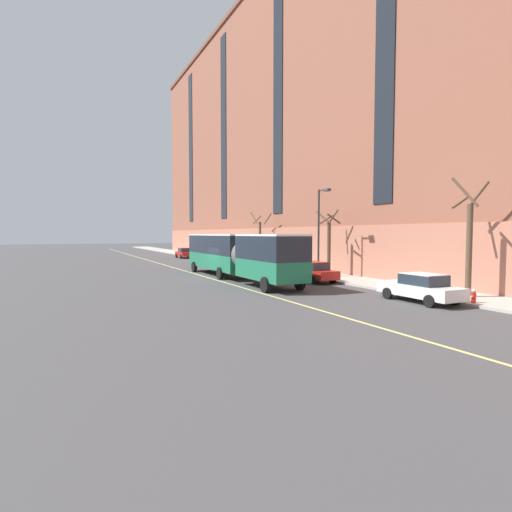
# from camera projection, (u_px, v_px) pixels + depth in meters

# --- Properties ---
(ground_plane) EXTENTS (260.00, 260.00, 0.00)m
(ground_plane) POSITION_uv_depth(u_px,v_px,m) (215.00, 277.00, 33.86)
(ground_plane) COLOR #424244
(sidewalk) EXTENTS (4.08, 160.00, 0.15)m
(sidewalk) POSITION_uv_depth(u_px,v_px,m) (286.00, 270.00, 40.45)
(sidewalk) COLOR #ADA89E
(sidewalk) RESTS_ON ground
(apartment_facade) EXTENTS (15.20, 110.00, 35.59)m
(apartment_facade) POSITION_uv_depth(u_px,v_px,m) (370.00, 95.00, 40.35)
(apartment_facade) COLOR #935642
(apartment_facade) RESTS_ON ground
(city_bus) EXTENTS (3.04, 18.44, 3.67)m
(city_bus) POSITION_uv_depth(u_px,v_px,m) (236.00, 253.00, 32.53)
(city_bus) COLOR #1E704C
(city_bus) RESTS_ON ground
(parked_car_white_0) EXTENTS (2.09, 4.82, 1.56)m
(parked_car_white_0) POSITION_uv_depth(u_px,v_px,m) (421.00, 288.00, 21.61)
(parked_car_white_0) COLOR silver
(parked_car_white_0) RESTS_ON ground
(parked_car_red_1) EXTENTS (2.08, 4.74, 1.56)m
(parked_car_red_1) POSITION_uv_depth(u_px,v_px,m) (312.00, 272.00, 30.81)
(parked_car_red_1) COLOR #B21E19
(parked_car_red_1) RESTS_ON ground
(parked_car_red_2) EXTENTS (2.08, 4.39, 1.56)m
(parked_car_red_2) POSITION_uv_depth(u_px,v_px,m) (185.00, 253.00, 61.07)
(parked_car_red_2) COLOR #B21E19
(parked_car_red_2) RESTS_ON ground
(parked_car_black_3) EXTENTS (2.07, 4.59, 1.56)m
(parked_car_black_3) POSITION_uv_depth(u_px,v_px,m) (245.00, 262.00, 41.30)
(parked_car_black_3) COLOR black
(parked_car_black_3) RESTS_ON ground
(street_tree_near_corner) EXTENTS (1.63, 1.62, 6.71)m
(street_tree_near_corner) POSITION_uv_depth(u_px,v_px,m) (469.00, 241.00, 22.43)
(street_tree_near_corner) COLOR brown
(street_tree_near_corner) RESTS_ON sidewalk
(street_tree_mid_block) EXTENTS (1.77, 1.77, 5.63)m
(street_tree_mid_block) POSITION_uv_depth(u_px,v_px,m) (329.00, 242.00, 34.02)
(street_tree_mid_block) COLOR brown
(street_tree_mid_block) RESTS_ON sidewalk
(street_tree_far_uptown) EXTENTS (1.97, 1.97, 6.11)m
(street_tree_far_uptown) POSITION_uv_depth(u_px,v_px,m) (260.00, 239.00, 45.65)
(street_tree_far_uptown) COLOR brown
(street_tree_far_uptown) RESTS_ON sidewalk
(street_lamp) EXTENTS (0.36, 1.48, 7.18)m
(street_lamp) POSITION_uv_depth(u_px,v_px,m) (320.00, 224.00, 32.53)
(street_lamp) COLOR #2D2D30
(street_lamp) RESTS_ON sidewalk
(fire_hydrant) EXTENTS (0.42, 0.24, 0.72)m
(fire_hydrant) POSITION_uv_depth(u_px,v_px,m) (474.00, 296.00, 20.54)
(fire_hydrant) COLOR red
(fire_hydrant) RESTS_ON sidewalk
(lane_centerline) EXTENTS (0.16, 140.00, 0.01)m
(lane_centerline) POSITION_uv_depth(u_px,v_px,m) (197.00, 274.00, 36.29)
(lane_centerline) COLOR #E0D66B
(lane_centerline) RESTS_ON ground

